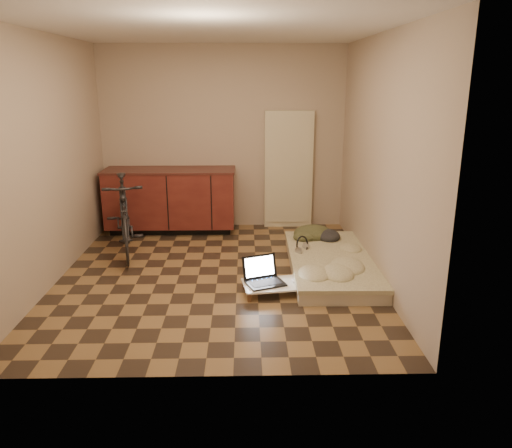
{
  "coord_description": "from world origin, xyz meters",
  "views": [
    {
      "loc": [
        0.32,
        -5.26,
        2.14
      ],
      "look_at": [
        0.44,
        0.16,
        0.55
      ],
      "focal_mm": 35.0,
      "sensor_mm": 36.0,
      "label": 1
    }
  ],
  "objects_px": {
    "bicycle": "(124,212)",
    "laptop": "(264,278)",
    "futon": "(331,263)",
    "lap_desk": "(273,285)"
  },
  "relations": [
    {
      "from": "futon",
      "to": "laptop",
      "type": "relative_size",
      "value": 4.2
    },
    {
      "from": "bicycle",
      "to": "lap_desk",
      "type": "distance_m",
      "value": 2.26
    },
    {
      "from": "lap_desk",
      "to": "laptop",
      "type": "relative_size",
      "value": 1.44
    },
    {
      "from": "futon",
      "to": "lap_desk",
      "type": "distance_m",
      "value": 0.94
    },
    {
      "from": "lap_desk",
      "to": "bicycle",
      "type": "bearing_deg",
      "value": 135.86
    },
    {
      "from": "bicycle",
      "to": "futon",
      "type": "bearing_deg",
      "value": -29.08
    },
    {
      "from": "bicycle",
      "to": "laptop",
      "type": "relative_size",
      "value": 3.56
    },
    {
      "from": "lap_desk",
      "to": "laptop",
      "type": "xyz_separation_m",
      "value": [
        -0.1,
        0.03,
        0.06
      ]
    },
    {
      "from": "bicycle",
      "to": "futon",
      "type": "height_order",
      "value": "bicycle"
    },
    {
      "from": "futon",
      "to": "laptop",
      "type": "xyz_separation_m",
      "value": [
        -0.8,
        -0.59,
        0.07
      ]
    }
  ]
}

